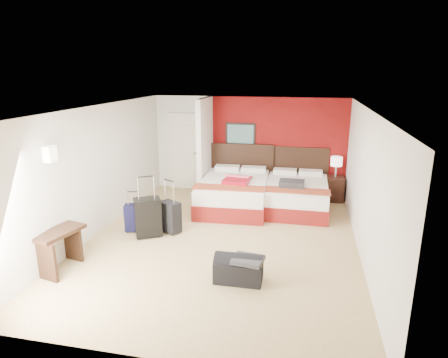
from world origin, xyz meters
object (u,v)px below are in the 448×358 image
(table_lamp, at_px, (336,167))
(desk, at_px, (61,250))
(duffel_bag, at_px, (239,270))
(red_suitcase_open, at_px, (237,179))
(bed_right, at_px, (296,196))
(suitcase_charcoal, at_px, (170,218))
(bed_left, at_px, (234,194))
(nightstand, at_px, (334,189))
(suitcase_black, at_px, (148,218))
(suitcase_navy, at_px, (135,219))

(table_lamp, relative_size, desk, 0.61)
(duffel_bag, distance_m, desk, 2.89)
(duffel_bag, bearing_deg, red_suitcase_open, 100.03)
(bed_right, xyz_separation_m, duffel_bag, (-0.75, -3.51, -0.12))
(suitcase_charcoal, height_order, duffel_bag, suitcase_charcoal)
(bed_right, bearing_deg, suitcase_charcoal, -140.61)
(bed_left, xyz_separation_m, red_suitcase_open, (0.10, -0.10, 0.38))
(bed_right, height_order, duffel_bag, bed_right)
(bed_right, relative_size, suitcase_charcoal, 3.37)
(bed_left, distance_m, desk, 4.17)
(nightstand, xyz_separation_m, duffel_bag, (-1.66, -4.30, -0.12))
(suitcase_black, xyz_separation_m, suitcase_charcoal, (0.36, 0.28, -0.07))
(bed_left, relative_size, table_lamp, 4.43)
(desk, bearing_deg, table_lamp, 57.95)
(red_suitcase_open, xyz_separation_m, suitcase_charcoal, (-1.06, -1.65, -0.41))
(suitcase_navy, relative_size, duffel_bag, 0.73)
(table_lamp, bearing_deg, bed_left, -157.26)
(bed_left, relative_size, suitcase_black, 2.95)
(bed_right, height_order, suitcase_black, suitcase_black)
(suitcase_black, height_order, desk, suitcase_black)
(table_lamp, distance_m, suitcase_black, 4.78)
(bed_left, distance_m, suitcase_charcoal, 2.00)
(duffel_bag, relative_size, desk, 0.89)
(bed_right, height_order, suitcase_charcoal, bed_right)
(table_lamp, height_order, suitcase_charcoal, table_lamp)
(bed_right, distance_m, desk, 5.22)
(red_suitcase_open, relative_size, duffel_bag, 1.07)
(duffel_bag, bearing_deg, bed_right, 77.54)
(bed_left, relative_size, red_suitcase_open, 2.82)
(suitcase_black, bearing_deg, bed_right, 8.49)
(nightstand, height_order, desk, desk)
(red_suitcase_open, height_order, nightstand, red_suitcase_open)
(nightstand, bearing_deg, table_lamp, 0.00)
(bed_left, xyz_separation_m, suitcase_black, (-1.32, -2.03, 0.04))
(desk, bearing_deg, duffel_bag, 17.73)
(suitcase_charcoal, bearing_deg, desk, -95.25)
(suitcase_black, bearing_deg, desk, -149.86)
(bed_right, xyz_separation_m, suitcase_black, (-2.76, -2.22, 0.07))
(suitcase_charcoal, xyz_separation_m, suitcase_navy, (-0.72, -0.09, -0.04))
(red_suitcase_open, xyz_separation_m, nightstand, (2.26, 1.09, -0.40))
(suitcase_black, bearing_deg, suitcase_navy, 122.36)
(red_suitcase_open, bearing_deg, desk, -116.36)
(suitcase_charcoal, bearing_deg, bed_right, 67.83)
(bed_left, bearing_deg, suitcase_charcoal, -121.56)
(suitcase_black, distance_m, suitcase_charcoal, 0.46)
(table_lamp, bearing_deg, desk, -134.95)
(suitcase_black, bearing_deg, suitcase_charcoal, 7.42)
(suitcase_navy, relative_size, desk, 0.65)
(bed_right, height_order, suitcase_navy, bed_right)
(table_lamp, bearing_deg, suitcase_charcoal, -140.43)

